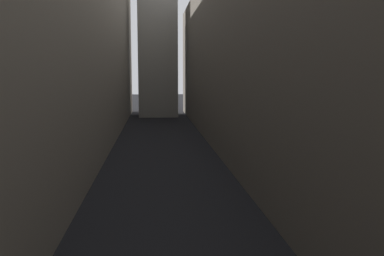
% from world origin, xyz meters
% --- Properties ---
extents(ground_plane, '(264.00, 264.00, 0.00)m').
position_xyz_m(ground_plane, '(0.00, 48.00, 0.00)').
color(ground_plane, black).
extents(building_block_left, '(15.96, 108.00, 24.16)m').
position_xyz_m(building_block_left, '(-13.48, 50.00, 12.08)').
color(building_block_left, gray).
rests_on(building_block_left, ground).
extents(building_block_right, '(13.35, 108.00, 20.59)m').
position_xyz_m(building_block_right, '(12.17, 50.00, 10.29)').
color(building_block_right, '#60594F').
rests_on(building_block_right, ground).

